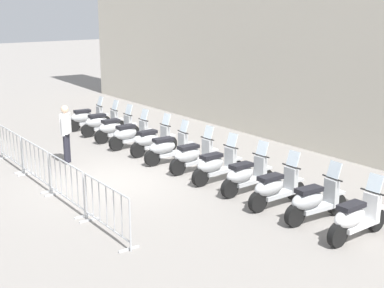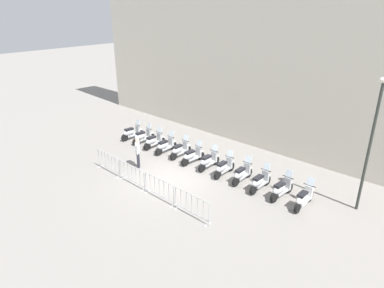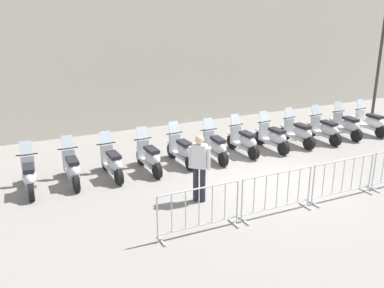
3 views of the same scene
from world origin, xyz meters
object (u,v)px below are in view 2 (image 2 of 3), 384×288
motorcycle_6 (208,161)px  barrier_segment_3 (192,206)px  motorcycle_0 (131,133)px  motorcycle_8 (242,174)px  motorcycle_10 (281,189)px  barrier_segment_1 (132,175)px  street_lamp (372,134)px  motorcycle_7 (224,167)px  barrier_segment_2 (159,189)px  motorcycle_1 (143,136)px  motorcycle_2 (154,141)px  motorcycle_11 (303,198)px  officer_near_row_end (138,151)px  motorcycle_3 (165,146)px  motorcycle_9 (260,182)px  motorcycle_4 (180,150)px  barrier_segment_0 (109,163)px  motorcycle_5 (192,156)px

motorcycle_6 → barrier_segment_3: bearing=-65.3°
motorcycle_0 → motorcycle_8: 8.88m
motorcycle_10 → motorcycle_6: bearing=172.2°
barrier_segment_1 → street_lamp: 10.79m
motorcycle_7 → barrier_segment_2: 3.93m
motorcycle_1 → motorcycle_6: (5.51, -0.67, 0.00)m
motorcycle_8 → motorcycle_2: bearing=173.2°
motorcycle_1 → motorcycle_0: bearing=175.4°
motorcycle_6 → barrier_segment_2: motorcycle_6 is taller
motorcycle_11 → officer_near_row_end: officer_near_row_end is taller
motorcycle_0 → motorcycle_3: same height
motorcycle_10 → motorcycle_11: size_ratio=0.99×
motorcycle_7 → motorcycle_9: (2.19, -0.32, 0.00)m
motorcycle_4 → barrier_segment_2: motorcycle_4 is taller
barrier_segment_0 → barrier_segment_3: size_ratio=1.00×
barrier_segment_1 → street_lamp: (9.52, 4.14, 2.95)m
motorcycle_4 → motorcycle_6: (2.19, -0.31, 0.00)m
motorcycle_1 → barrier_segment_0: 4.34m
motorcycle_4 → motorcycle_6: bearing=-8.2°
motorcycle_2 → motorcycle_0: bearing=173.0°
motorcycle_3 → street_lamp: (10.75, 0.14, 3.01)m
officer_near_row_end → motorcycle_7: bearing=23.9°
motorcycle_5 → barrier_segment_2: bearing=-75.3°
motorcycle_2 → motorcycle_4: size_ratio=1.00×
motorcycle_6 → motorcycle_8: 2.22m
street_lamp → officer_near_row_end: street_lamp is taller
motorcycle_1 → officer_near_row_end: officer_near_row_end is taller
motorcycle_9 → barrier_segment_2: (-3.35, -3.43, 0.07)m
motorcycle_7 → street_lamp: size_ratio=0.30×
motorcycle_3 → motorcycle_2: bearing=170.8°
barrier_segment_3 → motorcycle_5: bearing=125.6°
officer_near_row_end → street_lamp: bearing=13.5°
motorcycle_9 → motorcycle_10: (1.10, -0.08, 0.00)m
motorcycle_1 → motorcycle_8: (7.70, -0.97, 0.00)m
motorcycle_0 → barrier_segment_1: motorcycle_0 is taller
motorcycle_3 → officer_near_row_end: officer_near_row_end is taller
motorcycle_0 → motorcycle_2: (2.21, -0.27, 0.00)m
motorcycle_6 → barrier_segment_0: (-4.08, -3.42, 0.07)m
motorcycle_2 → street_lamp: bearing=-0.2°
barrier_segment_0 → barrier_segment_2: bearing=-7.6°
motorcycle_3 → motorcycle_6: (3.31, -0.32, 0.00)m
motorcycle_6 → motorcycle_7: size_ratio=1.00×
motorcycle_10 → street_lamp: size_ratio=0.30×
motorcycle_0 → motorcycle_10: (11.00, -1.37, 0.00)m
motorcycle_7 → officer_near_row_end: size_ratio=1.00×
motorcycle_0 → barrier_segment_3: bearing=-30.2°
motorcycle_2 → barrier_segment_3: size_ratio=0.90×
motorcycle_10 → officer_near_row_end: bearing=-168.8°
motorcycle_1 → motorcycle_2: 1.11m
motorcycle_11 → barrier_segment_2: size_ratio=0.90×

